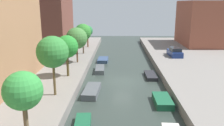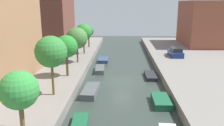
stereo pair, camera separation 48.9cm
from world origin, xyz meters
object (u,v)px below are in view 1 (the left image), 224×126
(street_tree_1, at_px, (53,52))
(street_tree_3, at_px, (77,38))
(low_block_right, at_px, (206,23))
(moored_boat_right_2, at_px, (163,101))
(street_tree_4, at_px, (83,32))
(moored_boat_left_3, at_px, (100,69))
(parked_car, at_px, (175,52))
(moored_boat_left_2, at_px, (92,91))
(street_tree_2, at_px, (67,47))
(moored_boat_left_1, at_px, (83,124))
(moored_boat_right_3, at_px, (151,76))
(street_tree_5, at_px, (88,31))
(street_tree_0, at_px, (23,91))
(moored_boat_left_4, at_px, (103,60))

(street_tree_1, distance_m, street_tree_3, 12.95)
(low_block_right, distance_m, moored_boat_right_2, 32.71)
(street_tree_4, height_order, moored_boat_left_3, street_tree_4)
(parked_car, distance_m, moored_boat_left_2, 19.41)
(street_tree_2, xyz_separation_m, moored_boat_left_1, (3.31, -10.49, -4.35))
(street_tree_3, distance_m, moored_boat_right_3, 12.09)
(street_tree_2, relative_size, street_tree_5, 1.15)
(street_tree_1, relative_size, moored_boat_left_2, 1.35)
(low_block_right, relative_size, moored_boat_left_2, 2.87)
(street_tree_0, bearing_deg, moored_boat_left_1, 41.27)
(street_tree_3, xyz_separation_m, parked_car, (15.70, 4.70, -3.01))
(parked_car, height_order, moored_boat_right_3, parked_car)
(moored_boat_left_2, relative_size, moored_boat_left_3, 1.16)
(street_tree_0, relative_size, moored_boat_right_2, 1.33)
(street_tree_0, relative_size, moored_boat_left_2, 1.05)
(moored_boat_left_1, xyz_separation_m, moored_boat_left_3, (0.19, 15.75, 0.05))
(street_tree_2, bearing_deg, moored_boat_right_2, -28.66)
(low_block_right, xyz_separation_m, street_tree_1, (-24.74, -29.36, -0.32))
(street_tree_0, distance_m, moored_boat_left_2, 11.28)
(moored_boat_left_4, xyz_separation_m, moored_boat_right_2, (6.99, -17.16, 0.05))
(street_tree_0, distance_m, moored_boat_left_1, 5.92)
(street_tree_2, height_order, street_tree_3, street_tree_3)
(street_tree_4, bearing_deg, moored_boat_left_4, -26.26)
(moored_boat_left_3, bearing_deg, moored_boat_left_4, 89.42)
(moored_boat_left_4, bearing_deg, street_tree_5, 113.88)
(moored_boat_right_3, bearing_deg, street_tree_2, -165.28)
(street_tree_0, bearing_deg, street_tree_2, 90.00)
(street_tree_4, height_order, moored_boat_left_4, street_tree_4)
(street_tree_2, height_order, moored_boat_right_2, street_tree_2)
(low_block_right, height_order, parked_car, low_block_right)
(moored_boat_left_1, bearing_deg, low_block_right, 57.58)
(moored_boat_left_2, bearing_deg, parked_car, 49.98)
(moored_boat_left_4, bearing_deg, street_tree_1, -101.50)
(moored_boat_left_2, relative_size, moored_boat_left_4, 1.27)
(moored_boat_right_2, bearing_deg, street_tree_0, -144.13)
(street_tree_4, bearing_deg, street_tree_3, -90.00)
(street_tree_1, xyz_separation_m, street_tree_2, (0.00, 6.13, -0.64))
(street_tree_2, bearing_deg, street_tree_0, -90.00)
(low_block_right, xyz_separation_m, moored_boat_left_2, (-21.49, -26.55, -5.24))
(street_tree_0, height_order, parked_car, street_tree_0)
(moored_boat_right_3, bearing_deg, moored_boat_left_4, 128.85)
(street_tree_1, relative_size, street_tree_4, 1.11)
(street_tree_2, xyz_separation_m, moored_boat_left_3, (3.50, 5.26, -4.30))
(parked_car, relative_size, moored_boat_right_3, 1.13)
(street_tree_0, distance_m, street_tree_2, 13.41)
(street_tree_0, distance_m, street_tree_3, 20.21)
(moored_boat_left_4, bearing_deg, moored_boat_left_3, -90.58)
(street_tree_1, height_order, street_tree_5, street_tree_1)
(moored_boat_left_3, bearing_deg, street_tree_1, -107.09)
(moored_boat_left_3, relative_size, moored_boat_right_2, 1.08)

